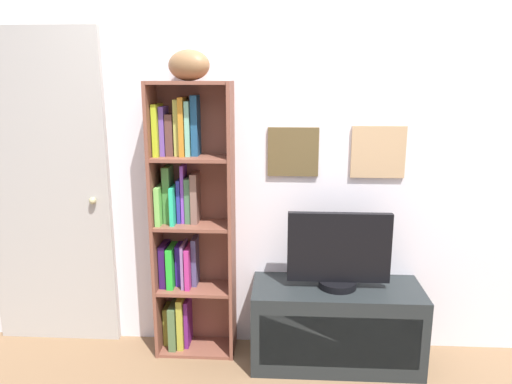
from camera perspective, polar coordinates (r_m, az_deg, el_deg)
back_wall at (r=2.92m, az=2.28°, el=4.11°), size 4.80×0.08×2.42m
bookshelf at (r=2.94m, az=-8.24°, el=-3.67°), size 0.48×0.25×1.66m
football at (r=2.78m, az=-7.96°, el=14.64°), size 0.31×0.27×0.17m
tv_stand at (r=3.02m, az=9.42°, el=-15.23°), size 0.99×0.41×0.48m
television at (r=2.83m, az=9.77°, el=-7.03°), size 0.59×0.22×0.45m
door at (r=3.26m, az=-23.46°, el=-0.04°), size 0.79×0.09×1.98m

